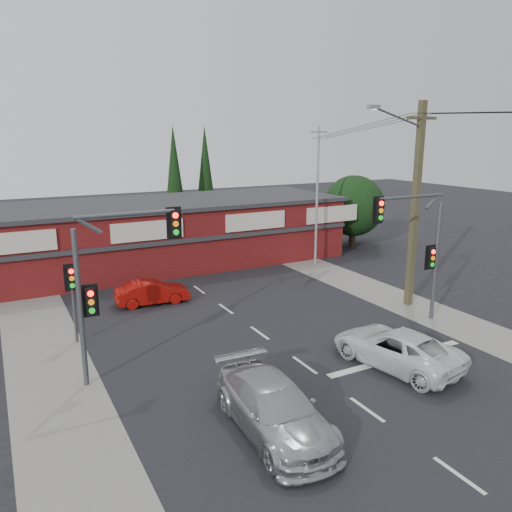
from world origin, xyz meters
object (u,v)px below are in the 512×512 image
red_sedan (152,292)px  shop_building (146,234)px  utility_pole (414,199)px  white_suv (396,348)px  silver_suv (274,408)px

red_sedan → shop_building: size_ratio=0.14×
red_sedan → utility_pole: utility_pole is taller
white_suv → shop_building: bearing=-88.6°
silver_suv → shop_building: 20.62m
white_suv → shop_building: 19.35m
white_suv → shop_building: shop_building is taller
red_sedan → silver_suv: bearing=-176.6°
white_suv → silver_suv: size_ratio=0.97×
silver_suv → red_sedan: (0.20, 12.75, -0.15)m
utility_pole → red_sedan: bearing=151.0°
white_suv → red_sedan: size_ratio=1.36×
silver_suv → utility_pole: bearing=32.2°
shop_building → utility_pole: (9.36, -14.00, 3.26)m
silver_suv → utility_pole: utility_pole is taller
utility_pole → silver_suv: bearing=-150.7°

